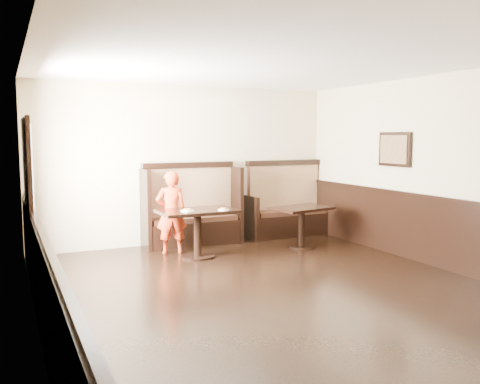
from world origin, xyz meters
TOP-DOWN VIEW (x-y plane):
  - ground at (0.00, 0.00)m, footprint 7.00×7.00m
  - room_shell at (-0.30, 0.28)m, footprint 7.00×7.00m
  - booth_main at (0.00, 3.30)m, footprint 1.75×0.72m
  - booth_neighbor at (1.95, 3.29)m, footprint 1.65×0.72m
  - table_main at (-0.26, 2.29)m, footprint 1.21×0.76m
  - table_neighbor at (1.63, 2.24)m, footprint 1.12×0.84m
  - child at (-0.55, 2.72)m, footprint 0.55×0.42m
  - pizza_plate_left at (-0.45, 2.21)m, footprint 0.20×0.20m
  - pizza_plate_right at (0.10, 2.08)m, footprint 0.17×0.17m

SIDE VIEW (x-z plane):
  - ground at x=0.00m, z-range 0.00..0.00m
  - booth_neighbor at x=1.95m, z-range -0.24..1.21m
  - table_neighbor at x=1.63m, z-range 0.17..0.87m
  - booth_main at x=0.00m, z-range -0.20..1.25m
  - table_main at x=-0.26m, z-range 0.20..0.97m
  - room_shell at x=-0.30m, z-range -2.83..4.17m
  - child at x=-0.55m, z-range 0.00..1.35m
  - pizza_plate_right at x=0.10m, z-range 0.76..0.79m
  - pizza_plate_left at x=-0.45m, z-range 0.76..0.80m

